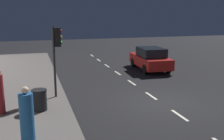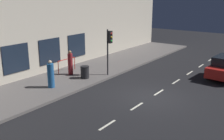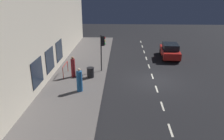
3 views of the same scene
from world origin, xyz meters
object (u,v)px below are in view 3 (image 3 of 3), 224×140
at_px(parked_car_1, 170,51).
at_px(pedestrian_1, 79,81).
at_px(trash_bin, 90,72).
at_px(traffic_light, 103,45).
at_px(pedestrian_0, 73,67).

xyz_separation_m(parked_car_1, pedestrian_1, (8.17, 9.00, 0.15)).
relative_size(parked_car_1, trash_bin, 4.92).
height_order(traffic_light, pedestrian_0, traffic_light).
distance_m(traffic_light, trash_bin, 2.69).
bearing_deg(traffic_light, pedestrian_1, 72.63).
distance_m(traffic_light, pedestrian_1, 4.73).
bearing_deg(trash_bin, pedestrian_0, -3.12).
bearing_deg(parked_car_1, trash_bin, -137.32).
bearing_deg(traffic_light, pedestrian_0, 32.73).
xyz_separation_m(pedestrian_1, trash_bin, (-0.42, -2.66, -0.36)).
xyz_separation_m(pedestrian_0, trash_bin, (-1.45, 0.08, -0.39)).
distance_m(pedestrian_0, trash_bin, 1.50).
xyz_separation_m(traffic_light, trash_bin, (0.91, 1.59, -1.97)).
relative_size(pedestrian_0, trash_bin, 2.07).
relative_size(pedestrian_1, trash_bin, 2.04).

